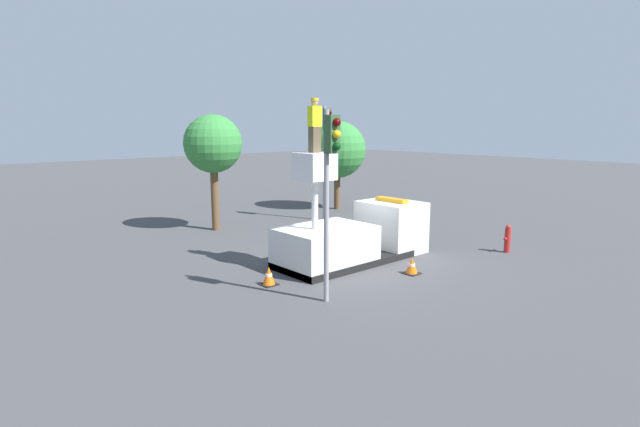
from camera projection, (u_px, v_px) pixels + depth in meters
ground_plane at (344, 262)px, 17.96m from camera, size 120.00×120.00×0.00m
bucket_truck at (353, 237)px, 18.09m from camera, size 6.02×2.34×3.99m
worker at (315, 125)px, 16.19m from camera, size 0.40×0.26×1.75m
traffic_light_pole at (330, 168)px, 13.26m from camera, size 0.34×0.57×5.30m
traffic_light_across at (326, 141)px, 25.01m from camera, size 0.34×0.57×5.81m
fire_hydrant at (507, 239)px, 19.28m from camera, size 0.47×0.23×1.09m
traffic_cone_rear at (269, 276)px, 15.40m from camera, size 0.49×0.49×0.58m
traffic_cone_curbside at (412, 266)px, 16.56m from camera, size 0.50×0.50×0.56m
tree_left_bg at (213, 145)px, 22.78m from camera, size 2.67×2.67×5.36m
tree_right_bg at (337, 150)px, 28.70m from camera, size 3.27×3.27×5.10m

